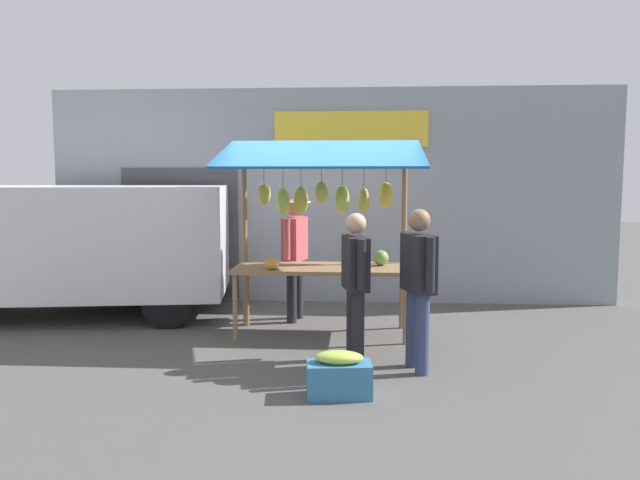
{
  "coord_description": "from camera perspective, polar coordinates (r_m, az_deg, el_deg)",
  "views": [
    {
      "loc": [
        -0.51,
        7.79,
        2.04
      ],
      "look_at": [
        0.0,
        0.3,
        1.25
      ],
      "focal_mm": 34.86,
      "sensor_mm": 36.0,
      "label": 1
    }
  ],
  "objects": [
    {
      "name": "parked_van",
      "position": [
        9.64,
        -22.85,
        0.07
      ],
      "size": [
        4.63,
        2.48,
        1.88
      ],
      "rotation": [
        0.0,
        0.0,
        0.15
      ],
      "color": "silver",
      "rests_on": "ground"
    },
    {
      "name": "shopper_with_ponytail",
      "position": [
        6.69,
        3.28,
        -3.41
      ],
      "size": [
        0.32,
        0.69,
        1.64
      ],
      "rotation": [
        0.0,
        0.0,
        -1.36
      ],
      "color": "#232328",
      "rests_on": "ground"
    },
    {
      "name": "shopper_in_grey_tee",
      "position": [
        6.49,
        9.0,
        -3.4
      ],
      "size": [
        0.36,
        0.69,
        1.69
      ],
      "rotation": [
        0.0,
        0.0,
        -1.28
      ],
      "color": "navy",
      "rests_on": "ground"
    },
    {
      "name": "produce_crate_near",
      "position": [
        5.85,
        1.76,
        -12.33
      ],
      "size": [
        0.63,
        0.39,
        0.43
      ],
      "color": "teal",
      "rests_on": "ground"
    },
    {
      "name": "vendor_with_sunhat",
      "position": [
        8.65,
        -2.32,
        -0.76
      ],
      "size": [
        0.44,
        0.71,
        1.71
      ],
      "rotation": [
        0.0,
        0.0,
        1.34
      ],
      "color": "#232328",
      "rests_on": "ground"
    },
    {
      "name": "market_stall",
      "position": [
        7.89,
        0.18,
        2.52
      ],
      "size": [
        2.5,
        1.46,
        2.5
      ],
      "color": "olive",
      "rests_on": "ground"
    },
    {
      "name": "street_backdrop",
      "position": [
        10.0,
        0.72,
        4.05
      ],
      "size": [
        9.0,
        0.3,
        3.4
      ],
      "color": "#8C939E",
      "rests_on": "ground"
    },
    {
      "name": "ground_plane",
      "position": [
        8.06,
        0.15,
        -8.64
      ],
      "size": [
        40.0,
        40.0,
        0.0
      ],
      "primitive_type": "plane",
      "color": "#514F4C"
    }
  ]
}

